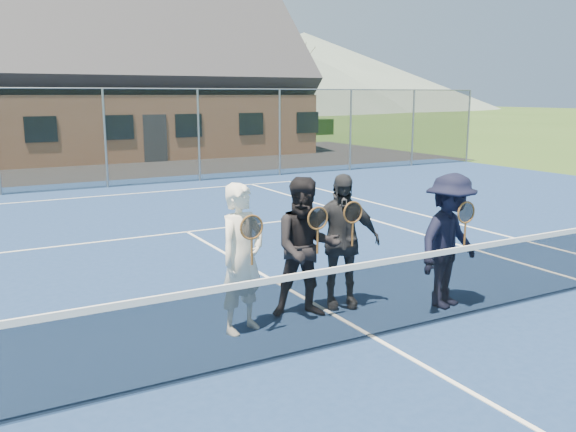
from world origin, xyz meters
name	(u,v)px	position (x,y,z in m)	size (l,w,h in m)	color
ground	(70,166)	(0.00, 20.00, 0.00)	(220.00, 220.00, 0.00)	#2D4A1A
court_surface	(374,339)	(0.00, 0.00, 0.01)	(30.00, 30.00, 0.02)	navy
hedge_row	(32,135)	(0.00, 32.00, 0.55)	(40.00, 1.20, 1.10)	black
hill_centre	(113,42)	(20.00, 95.00, 11.00)	(120.00, 120.00, 22.00)	slate
hill_east	(304,72)	(55.00, 95.00, 7.00)	(90.00, 90.00, 14.00)	slate
court_markings	(374,338)	(0.00, 0.00, 0.02)	(11.03, 23.83, 0.01)	white
tennis_net	(375,296)	(0.00, 0.00, 0.54)	(11.68, 0.08, 1.10)	slate
perimeter_fence	(105,138)	(0.00, 13.50, 1.52)	(30.07, 0.07, 3.02)	slate
clubhouse	(138,69)	(4.00, 24.00, 3.99)	(15.60, 8.20, 7.70)	#9E6B4C
tree_c	(59,42)	(2.00, 33.00, 5.79)	(3.20, 3.20, 7.77)	#3D2316
tree_d	(220,48)	(12.00, 33.00, 5.79)	(3.20, 3.20, 7.77)	#3C2315
tree_e	(299,51)	(18.00, 33.00, 5.79)	(3.20, 3.20, 7.77)	#352013
player_a	(242,258)	(-1.24, 0.96, 0.92)	(0.77, 0.63, 1.80)	white
player_b	(306,248)	(-0.32, 1.03, 0.92)	(1.06, 0.95, 1.80)	black
player_c	(340,241)	(0.27, 1.14, 0.92)	(1.14, 0.82, 1.80)	#26272C
player_d	(449,241)	(1.53, 0.43, 0.92)	(1.30, 0.96, 1.80)	black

